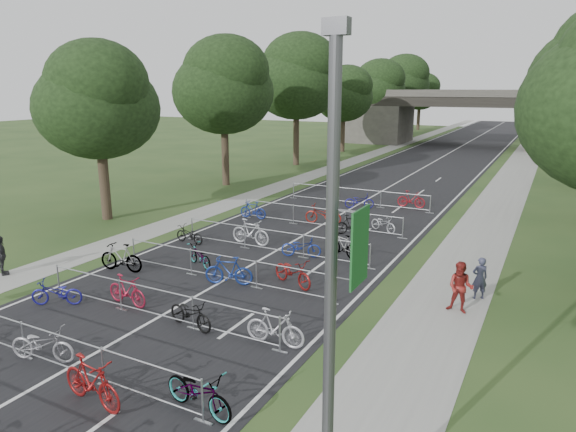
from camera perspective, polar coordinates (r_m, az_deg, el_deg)
name	(u,v)px	position (r m, az deg, el deg)	size (l,w,h in m)	color
road	(438,160)	(56.02, 16.28, 6.02)	(11.00, 140.00, 0.01)	black
sidewalk_right	(521,165)	(55.01, 24.48, 5.18)	(3.00, 140.00, 0.01)	gray
sidewalk_left	(369,155)	(57.96, 8.98, 6.67)	(2.00, 140.00, 0.01)	gray
lane_markings	(438,160)	(56.02, 16.28, 6.02)	(0.12, 140.00, 0.00)	silver
overpass_bridge	(465,118)	(70.40, 19.04, 10.26)	(31.00, 8.00, 7.05)	#433F3C
lamppost	(332,304)	(7.61, 4.94, -9.69)	(0.61, 0.65, 8.21)	#4C4C51
tree_left_0	(98,104)	(30.27, -20.39, 11.64)	(6.72, 6.72, 10.25)	#33261C
tree_left_1	(224,88)	(39.35, -7.13, 13.95)	(7.56, 7.56, 11.53)	#33261C
tree_left_2	(297,79)	(49.69, 1.01, 15.00)	(8.40, 8.40, 12.81)	#33261C
tree_left_3	(344,95)	(60.65, 6.25, 13.22)	(6.72, 6.72, 10.25)	#33261C
tree_left_4	(377,88)	(71.93, 9.91, 13.88)	(7.56, 7.56, 11.53)	#33261C
tree_left_5	(402,82)	(83.42, 12.58, 14.32)	(8.40, 8.40, 12.81)	#33261C
tree_left_6	(421,92)	(95.04, 14.51, 13.16)	(6.72, 6.72, 10.25)	#33261C
barrier_row_1	(61,353)	(15.21, -23.88, -13.73)	(9.70, 0.08, 1.10)	#A6A9AE
barrier_row_2	(155,303)	(17.39, -14.54, -9.38)	(9.70, 0.08, 1.10)	#A6A9AE
barrier_row_3	(223,268)	(20.13, -7.28, -5.75)	(9.70, 0.08, 1.10)	#A6A9AE
barrier_row_4	(273,241)	(23.34, -1.66, -2.83)	(9.70, 0.08, 1.10)	#A6A9AE
barrier_row_5	(319,217)	(27.64, 3.43, -0.15)	(9.70, 0.08, 1.10)	#A6A9AE
barrier_row_6	(358,197)	(33.06, 7.73, 2.12)	(9.70, 0.08, 1.10)	#A6A9AE
bike_5	(43,344)	(15.97, -25.61, -12.74)	(0.66, 1.91, 1.00)	#9A99A0
bike_6	(92,382)	(13.48, -20.99, -16.85)	(0.58, 2.05, 1.23)	maroon
bike_7	(199,392)	(12.64, -9.88, -18.68)	(0.72, 2.05, 1.08)	#A6A9AE
bike_8	(56,293)	(19.58, -24.34, -7.80)	(0.61, 1.74, 0.91)	navy
bike_9	(127,291)	(18.68, -17.46, -7.93)	(0.51, 1.80, 1.08)	maroon
bike_10	(191,314)	(16.57, -10.78, -10.60)	(0.64, 1.85, 0.97)	black
bike_11	(275,328)	(15.25, -1.44, -12.31)	(0.53, 1.86, 1.12)	#BABAC2
bike_12	(121,258)	(22.07, -18.06, -4.42)	(0.56, 1.98, 1.19)	#A6A9AE
bike_13	(199,256)	(21.91, -9.81, -4.39)	(0.62, 1.78, 0.94)	#A6A9AE
bike_14	(229,271)	(19.73, -6.60, -6.08)	(0.53, 1.87, 1.13)	navy
bike_15	(293,272)	(19.56, 0.55, -6.26)	(0.71, 2.05, 1.07)	maroon
bike_16	(189,235)	(25.21, -10.92, -2.05)	(0.58, 1.67, 0.88)	black
bike_17	(250,232)	(24.57, -4.19, -1.81)	(0.58, 2.06, 1.24)	#B7B9C0
bike_18	(301,247)	(22.79, 1.47, -3.46)	(0.62, 1.77, 0.93)	navy
bike_19	(343,245)	(22.96, 6.15, -3.27)	(0.48, 1.71, 1.03)	#A6A9AE
bike_20	(253,210)	(29.49, -3.91, 0.67)	(0.47, 1.67, 1.01)	navy
bike_21	(323,215)	(28.29, 3.93, 0.16)	(0.71, 2.05, 1.08)	maroon
bike_22	(351,225)	(26.48, 7.06, -0.96)	(0.48, 1.68, 1.01)	black
bike_23	(383,224)	(27.20, 10.54, -0.83)	(0.59, 1.68, 0.88)	#B7B9C0
bike_26	(359,201)	(32.25, 7.93, 1.67)	(0.63, 1.79, 0.94)	navy
bike_27	(411,199)	(33.03, 13.53, 1.81)	(0.50, 1.76, 1.06)	maroon
pedestrian_a	(480,278)	(19.52, 20.52, -6.50)	(0.56, 0.37, 1.54)	#32344C
pedestrian_b	(460,288)	(18.12, 18.62, -7.57)	(0.85, 0.67, 1.76)	maroon
pedestrian_c	(2,256)	(23.50, -29.23, -3.89)	(0.95, 0.40, 1.62)	#252528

